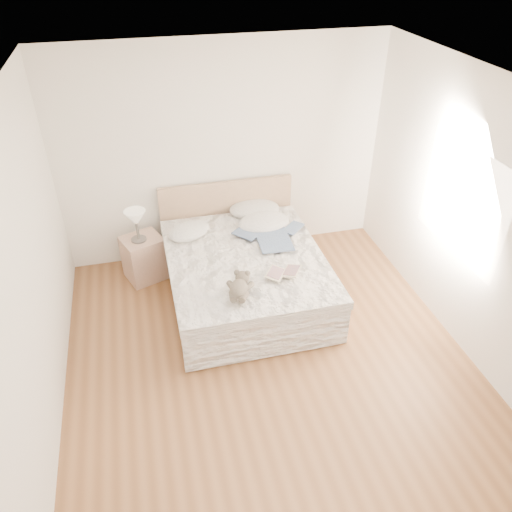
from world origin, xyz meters
name	(u,v)px	position (x,y,z in m)	size (l,w,h in m)	color
floor	(271,365)	(0.00, 0.00, 0.00)	(4.00, 4.50, 0.00)	brown
ceiling	(278,96)	(0.00, 0.00, 2.70)	(4.00, 4.50, 0.00)	white
wall_back	(224,154)	(0.00, 2.25, 1.35)	(4.00, 0.02, 2.70)	white
wall_front	(397,504)	(0.00, -2.25, 1.35)	(4.00, 0.02, 2.70)	white
wall_left	(25,290)	(-2.00, 0.00, 1.35)	(0.02, 4.50, 2.70)	white
wall_right	(480,225)	(2.00, 0.00, 1.35)	(0.02, 4.50, 2.70)	white
window	(463,201)	(1.99, 0.30, 1.45)	(0.02, 1.30, 1.10)	white
bed	(244,273)	(0.00, 1.19, 0.31)	(1.72, 2.14, 1.00)	tan
nightstand	(144,258)	(-1.11, 1.82, 0.28)	(0.45, 0.40, 0.56)	tan
table_lamp	(136,219)	(-1.14, 1.80, 0.84)	(0.29, 0.29, 0.39)	#4E4844
pillow_left	(189,231)	(-0.55, 1.72, 0.64)	(0.53, 0.37, 0.16)	white
pillow_middle	(254,209)	(0.34, 2.06, 0.64)	(0.64, 0.45, 0.19)	silver
pillow_right	(264,222)	(0.37, 1.71, 0.64)	(0.64, 0.45, 0.19)	white
blouse	(273,239)	(0.38, 1.33, 0.63)	(0.59, 0.63, 0.02)	#3D5273
photo_book	(194,228)	(-0.48, 1.79, 0.63)	(0.34, 0.24, 0.03)	white
childrens_book	(284,273)	(0.31, 0.66, 0.63)	(0.36, 0.24, 0.02)	beige
teddy_bear	(239,294)	(-0.23, 0.40, 0.65)	(0.24, 0.34, 0.18)	#62574A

